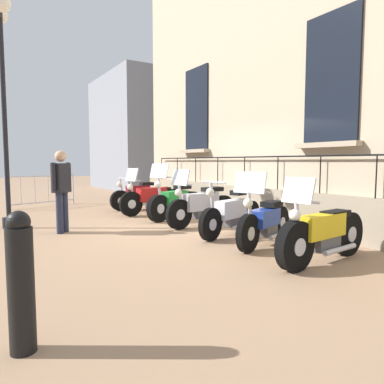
{
  "coord_description": "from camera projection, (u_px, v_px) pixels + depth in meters",
  "views": [
    {
      "loc": [
        4.0,
        6.78,
        1.49
      ],
      "look_at": [
        -0.27,
        0.0,
        0.8
      ],
      "focal_mm": 32.87,
      "sensor_mm": 36.0,
      "label": 1
    }
  ],
  "objects": [
    {
      "name": "ground_plane",
      "position": [
        182.0,
        228.0,
        7.96
      ],
      "size": [
        60.0,
        60.0,
        0.0
      ],
      "primitive_type": "plane",
      "color": "#9E7A5B"
    },
    {
      "name": "building_facade",
      "position": [
        258.0,
        47.0,
        8.78
      ],
      "size": [
        0.82,
        10.79,
        9.0
      ],
      "color": "tan",
      "rests_on": "ground_plane"
    },
    {
      "name": "motorcycle_maroon",
      "position": [
        139.0,
        196.0,
        11.0
      ],
      "size": [
        1.9,
        0.6,
        1.01
      ],
      "color": "black",
      "rests_on": "ground_plane"
    },
    {
      "name": "motorcycle_red",
      "position": [
        152.0,
        198.0,
        9.99
      ],
      "size": [
        2.13,
        0.63,
        1.32
      ],
      "color": "black",
      "rests_on": "ground_plane"
    },
    {
      "name": "motorcycle_green",
      "position": [
        175.0,
        202.0,
        9.13
      ],
      "size": [
        1.92,
        0.88,
        1.44
      ],
      "color": "black",
      "rests_on": "ground_plane"
    },
    {
      "name": "motorcycle_silver",
      "position": [
        202.0,
        206.0,
        8.14
      ],
      "size": [
        2.05,
        0.64,
        1.33
      ],
      "color": "black",
      "rests_on": "ground_plane"
    },
    {
      "name": "motorcycle_white",
      "position": [
        232.0,
        214.0,
        7.17
      ],
      "size": [
        2.07,
        0.87,
        1.12
      ],
      "color": "black",
      "rests_on": "ground_plane"
    },
    {
      "name": "motorcycle_blue",
      "position": [
        265.0,
        222.0,
        6.23
      ],
      "size": [
        1.84,
        0.9,
        1.33
      ],
      "color": "black",
      "rests_on": "ground_plane"
    },
    {
      "name": "motorcycle_yellow",
      "position": [
        323.0,
        234.0,
        5.17
      ],
      "size": [
        2.07,
        0.57,
        1.28
      ],
      "color": "black",
      "rests_on": "ground_plane"
    },
    {
      "name": "lamppost",
      "position": [
        2.0,
        60.0,
        7.61
      ],
      "size": [
        0.39,
        1.09,
        4.95
      ],
      "color": "black",
      "rests_on": "ground_plane"
    },
    {
      "name": "crowd_barrier",
      "position": [
        42.0,
        190.0,
        11.63
      ],
      "size": [
        2.22,
        0.7,
        1.05
      ],
      "color": "#B7B7BF",
      "rests_on": "ground_plane"
    },
    {
      "name": "bollard",
      "position": [
        21.0,
        282.0,
        2.72
      ],
      "size": [
        0.2,
        0.2,
        1.12
      ],
      "color": "black",
      "rests_on": "ground_plane"
    },
    {
      "name": "pedestrian_walking",
      "position": [
        61.0,
        187.0,
        7.3
      ],
      "size": [
        0.44,
        0.4,
        1.72
      ],
      "color": "#23283D",
      "rests_on": "ground_plane"
    },
    {
      "name": "distant_building",
      "position": [
        140.0,
        134.0,
        19.74
      ],
      "size": [
        3.89,
        6.12,
        6.11
      ],
      "color": "gray",
      "rests_on": "ground_plane"
    }
  ]
}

